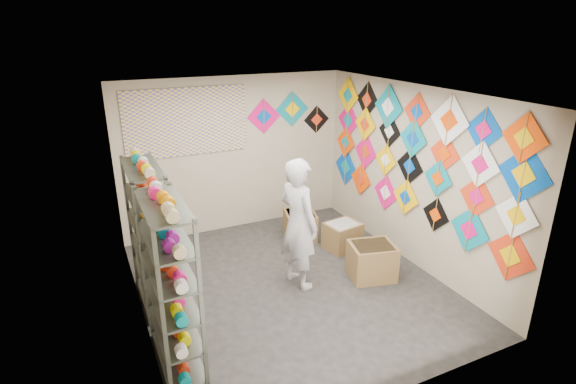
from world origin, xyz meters
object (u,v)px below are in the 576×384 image
carton_b (342,236)px  carton_c (300,226)px  shelf_rack_front (171,286)px  shelf_rack_back (150,236)px  carton_a (372,261)px  shopkeeper (298,224)px

carton_b → carton_c: (-0.47, 0.62, 0.02)m
shelf_rack_front → shelf_rack_back: size_ratio=1.00×
carton_a → carton_c: size_ratio=1.14×
shelf_rack_back → carton_a: bearing=-14.3°
shelf_rack_back → carton_b: size_ratio=3.49×
shelf_rack_back → carton_b: shelf_rack_back is taller
shopkeeper → carton_a: 1.28m
shelf_rack_front → carton_c: shelf_rack_front is taller
shelf_rack_front → carton_b: bearing=26.4°
shelf_rack_front → shelf_rack_back: same height
carton_a → carton_b: 0.96m
shopkeeper → carton_a: bearing=-120.7°
carton_c → shelf_rack_back: bearing=-147.5°
carton_a → shelf_rack_back: bearing=179.7°
shopkeeper → carton_a: (1.04, -0.31, -0.67)m
shopkeeper → shelf_rack_front: bearing=100.5°
shelf_rack_back → carton_c: size_ratio=3.46×
carton_b → carton_c: carton_c is taller
shelf_rack_back → carton_a: 3.11m
shelf_rack_front → shopkeeper: size_ratio=1.02×
shelf_rack_front → carton_a: 3.07m
carton_b → shelf_rack_front: bearing=-162.8°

